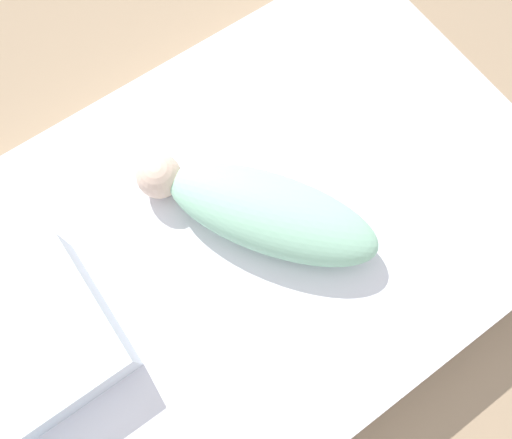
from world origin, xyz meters
The scene contains 4 objects.
ground_plane centered at (0.00, 0.00, 0.00)m, with size 12.00×12.00×0.00m, color #9E8466.
bed_mattress centered at (0.00, 0.00, 0.09)m, with size 1.57×1.03×0.17m.
swaddled_baby centered at (0.05, 0.00, 0.23)m, with size 0.45×0.55×0.12m.
pillow centered at (-0.50, 0.03, 0.22)m, with size 0.30×0.33×0.11m.
Camera 1 is at (-0.18, -0.32, 1.32)m, focal length 35.00 mm.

